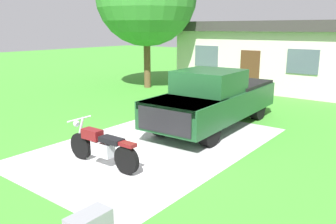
{
  "coord_description": "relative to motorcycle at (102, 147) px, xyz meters",
  "views": [
    {
      "loc": [
        5.81,
        -7.0,
        3.17
      ],
      "look_at": [
        0.13,
        0.35,
        0.9
      ],
      "focal_mm": 36.86,
      "sensor_mm": 36.0,
      "label": 1
    }
  ],
  "objects": [
    {
      "name": "neighbor_house",
      "position": [
        -1.34,
        13.41,
        1.32
      ],
      "size": [
        9.6,
        5.6,
        3.5
      ],
      "color": "beige",
      "rests_on": "ground"
    },
    {
      "name": "ground_plane",
      "position": [
        0.08,
        1.91,
        -0.47
      ],
      "size": [
        80.0,
        80.0,
        0.0
      ],
      "primitive_type": "plane",
      "color": "#429430"
    },
    {
      "name": "pickup_truck",
      "position": [
        0.39,
        4.57,
        0.48
      ],
      "size": [
        2.21,
        5.7,
        1.9
      ],
      "color": "black",
      "rests_on": "ground"
    },
    {
      "name": "driveway_pad",
      "position": [
        0.08,
        1.91,
        -0.47
      ],
      "size": [
        4.65,
        7.37,
        0.01
      ],
      "primitive_type": "cube",
      "color": "#BBBBBB",
      "rests_on": "ground"
    },
    {
      "name": "motorcycle",
      "position": [
        0.0,
        0.0,
        0.0
      ],
      "size": [
        2.21,
        0.7,
        1.09
      ],
      "color": "black",
      "rests_on": "ground"
    }
  ]
}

